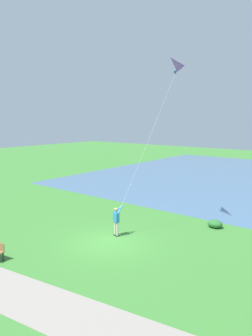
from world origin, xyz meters
TOP-DOWN VIEW (x-y plane):
  - ground_plane at (0.00, 0.00)m, footprint 120.00×120.00m
  - walkway_path at (6.12, 2.00)m, footprint 7.04×32.01m
  - person_kite_flyer at (-1.06, -0.32)m, footprint 0.63×0.50m
  - flying_kite at (-5.04, 0.80)m, footprint 4.57×1.84m
  - lakeside_shrub at (-6.12, 3.74)m, footprint 0.82×0.97m

SIDE VIEW (x-z plane):
  - ground_plane at x=0.00m, z-range 0.00..0.00m
  - walkway_path at x=6.12m, z-range 0.00..0.02m
  - lakeside_shrub at x=-6.12m, z-range 0.00..0.50m
  - person_kite_flyer at x=-1.06m, z-range 0.13..1.96m
  - flying_kite at x=-5.04m, z-range 5.72..14.62m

